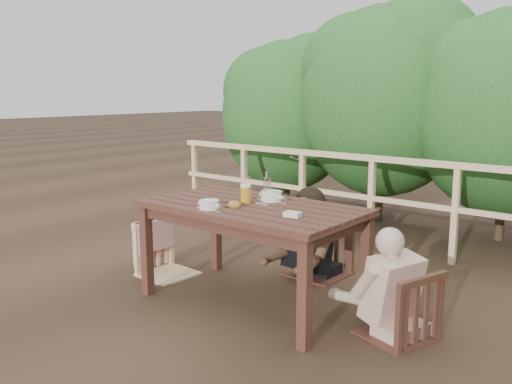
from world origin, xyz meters
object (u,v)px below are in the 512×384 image
Objects in this scene: soup_near at (209,206)px; table at (252,255)px; chair_right at (400,272)px; butter_tub at (293,215)px; soup_far at (271,197)px; chair_left at (167,226)px; chair_far at (319,220)px; beer_glass at (246,195)px; woman at (320,207)px; bottle at (267,187)px; diner_right at (405,251)px; bread_roll at (234,205)px.

table is at bearing 65.57° from soup_near.
chair_right reaches higher than butter_tub.
chair_left is at bearing -168.94° from soup_far.
table is 1.65× the size of chair_far.
chair_left is 1.03m from beer_glass.
woman is 0.79m from bottle.
chair_left is 3.62× the size of bottle.
beer_glass is 0.19m from bottle.
diner_right reaches higher than beer_glass.
chair_left is 7.89× the size of butter_tub.
woman is at bearing 85.56° from bread_roll.
beer_glass is at bearing -66.13° from chair_right.
butter_tub is at bearing 114.24° from woman.
diner_right is 1.32m from beer_glass.
soup_near is at bearing -114.43° from table.
soup_far is 0.22m from beer_glass.
bread_roll is (-0.08, -1.08, 0.18)m from woman.
soup_far is at bearing -75.20° from chair_right.
chair_right is 0.16m from diner_right.
beer_glass is at bearing 167.86° from table.
butter_tub is (0.64, 0.19, -0.02)m from soup_near.
diner_right is at bearing 12.60° from butter_tub.
chair_right is at bearing 8.10° from table.
table is at bearing -90.85° from bottle.
woman is 5.13× the size of soup_near.
beer_glass reaches higher than soup_far.
woman is 1.10m from bread_roll.
butter_tub is (1.51, -0.14, 0.35)m from chair_left.
bread_roll is 0.45× the size of bottle.
diner_right is 1.46m from soup_near.
table is 6.82× the size of soup_near.
table is at bearing -12.14° from beer_glass.
soup_far is (-1.15, 0.04, 0.38)m from chair_right.
soup_near is 0.57m from soup_far.
chair_right is at bearing -2.23° from soup_far.
table is 1.19m from chair_right.
diner_right is at bearing 107.03° from chair_right.
table is 1.38× the size of diner_right.
soup_far is (1.05, 0.21, 0.37)m from chair_left.
soup_near is at bearing -123.52° from bread_roll.
bread_roll is 0.97× the size of butter_tub.
soup_near is 2.13× the size of butter_tub.
chair_far is at bearing 88.56° from soup_far.
bread_roll reaches higher than table.
woman reaches higher than diner_right.
chair_right is 0.72× the size of woman.
diner_right is at bearing 7.90° from table.
chair_right is 0.83m from butter_tub.
chair_far is at bearing -105.98° from chair_right.
bottle is (-1.17, 0.02, 0.46)m from chair_right.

